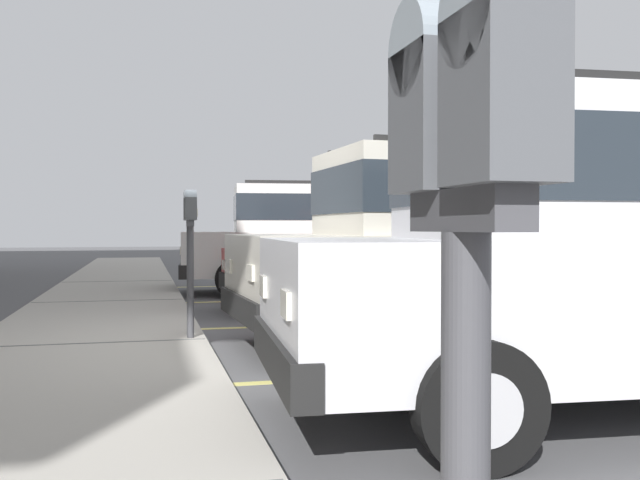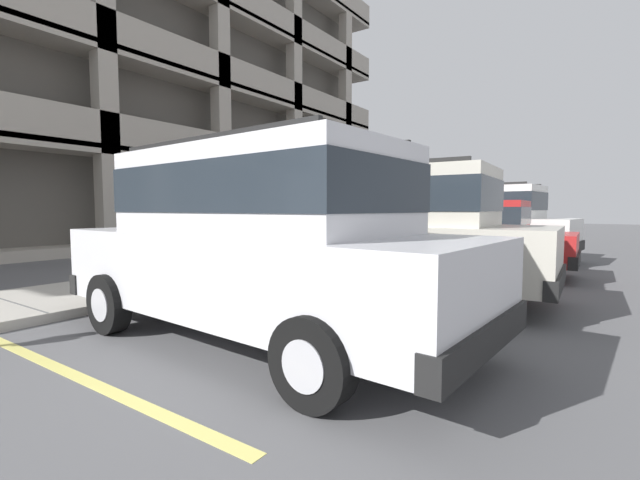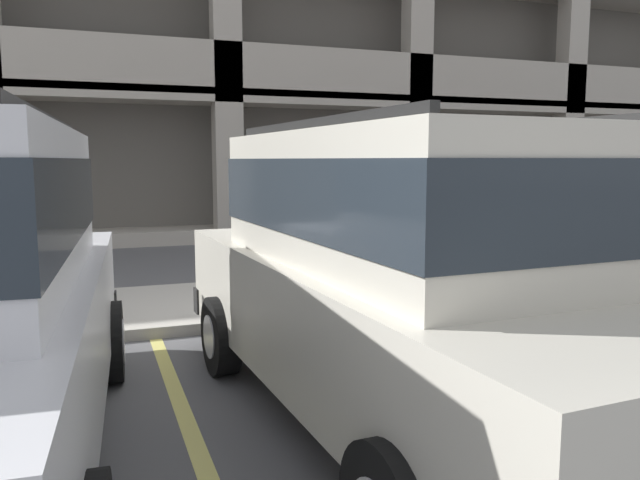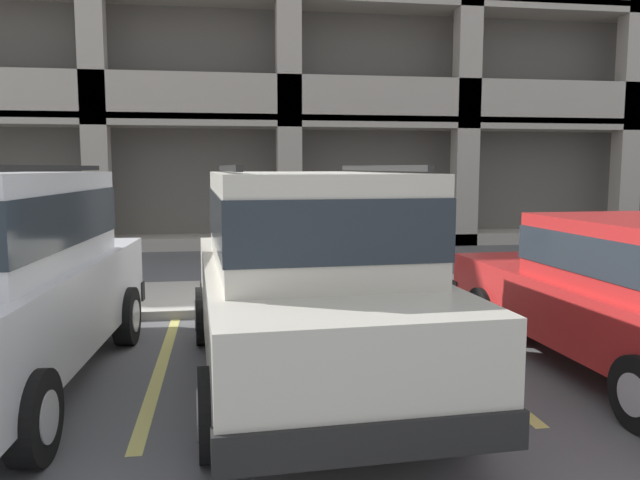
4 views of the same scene
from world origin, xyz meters
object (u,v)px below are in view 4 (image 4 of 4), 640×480
object	(u,v)px
parking_garage	(271,42)
silver_suv	(305,268)
dark_hatchback	(631,291)
parking_meter_near	(298,227)

from	to	relation	value
parking_garage	silver_suv	bearing A→B (deg)	-93.39
dark_hatchback	parking_garage	xyz separation A→B (m)	(-2.28, 15.25, 5.21)
silver_suv	parking_garage	xyz separation A→B (m)	(0.89, 15.02, 4.95)
parking_garage	dark_hatchback	bearing A→B (deg)	-81.48
silver_suv	dark_hatchback	world-z (taller)	silver_suv
silver_suv	parking_meter_near	size ratio (longest dim) A/B	3.35
dark_hatchback	parking_meter_near	world-z (taller)	parking_meter_near
silver_suv	parking_meter_near	bearing A→B (deg)	81.89
parking_meter_near	parking_garage	size ratio (longest dim) A/B	0.05
parking_meter_near	dark_hatchback	bearing A→B (deg)	-46.24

